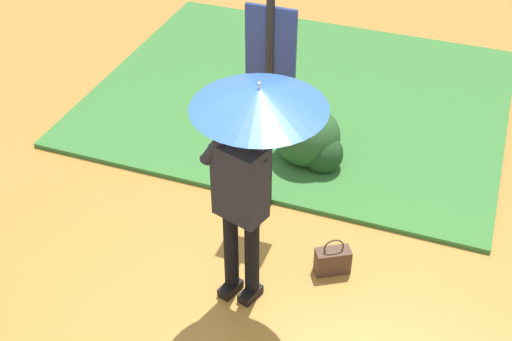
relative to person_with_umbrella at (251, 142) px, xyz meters
The scene contains 7 objects.
ground_plane 1.59m from the person_with_umbrella, 71.26° to the right, with size 18.00×18.00×0.00m, color #B27A33.
grass_verge 3.55m from the person_with_umbrella, 99.93° to the left, with size 4.80×4.00×0.05m.
person_with_umbrella is the anchor object (origin of this frame).
info_sign_post 1.17m from the person_with_umbrella, 102.37° to the left, with size 0.44×0.07×2.30m.
handbag 1.61m from the person_with_umbrella, 40.08° to the left, with size 0.33×0.27×0.37m.
shrub_cluster 2.31m from the person_with_umbrella, 92.25° to the left, with size 0.76×0.69×0.62m.
leaf_pile_far_path 3.31m from the person_with_umbrella, 107.89° to the left, with size 0.63×0.50×0.14m.
Camera 1 is at (1.28, -3.37, 4.31)m, focal length 47.84 mm.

